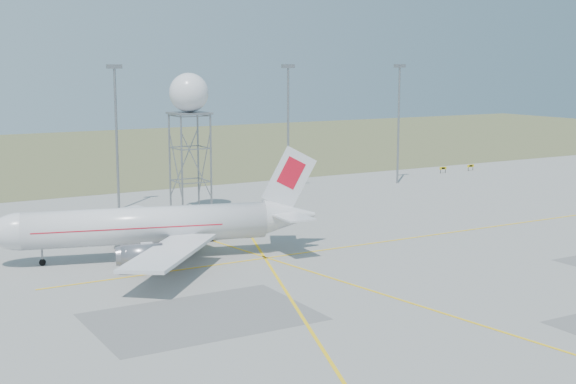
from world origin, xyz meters
TOP-DOWN VIEW (x-y plane):
  - ground at (0.00, 0.00)m, footprint 400.00×400.00m
  - grass_strip at (0.00, 140.00)m, footprint 400.00×120.00m
  - mast_b at (-10.00, 66.00)m, footprint 2.20×0.50m
  - mast_c at (18.00, 66.00)m, footprint 2.20×0.50m
  - mast_d at (40.00, 66.00)m, footprint 2.20×0.50m
  - taxi_sign_near at (55.60, 72.00)m, footprint 1.60×0.17m
  - taxi_sign_far at (62.60, 72.00)m, footprint 1.60×0.17m
  - airliner_main at (-16.35, 35.75)m, footprint 34.08×32.34m
  - radar_tower at (-2.37, 57.82)m, footprint 5.35×5.35m
  - fire_truck at (-9.94, 42.45)m, footprint 8.94×4.79m

SIDE VIEW (x-z plane):
  - ground at x=0.00m, z-range 0.00..0.00m
  - grass_strip at x=0.00m, z-range 0.00..0.03m
  - taxi_sign_near at x=55.60m, z-range 0.29..1.49m
  - taxi_sign_far at x=62.60m, z-range 0.29..1.49m
  - fire_truck at x=-9.94m, z-range -0.07..3.35m
  - airliner_main at x=-16.35m, z-range -2.28..9.48m
  - radar_tower at x=-2.37m, z-range 1.18..20.57m
  - mast_b at x=-10.00m, z-range 1.82..22.32m
  - mast_c at x=18.00m, z-range 1.82..22.32m
  - mast_d at x=40.00m, z-range 1.82..22.32m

